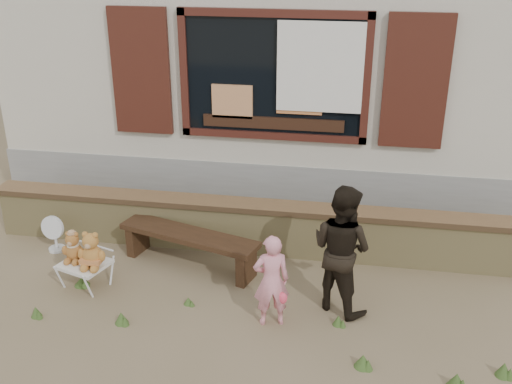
% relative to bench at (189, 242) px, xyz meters
% --- Properties ---
extents(ground, '(80.00, 80.00, 0.00)m').
position_rel_bench_xyz_m(ground, '(0.80, -0.47, -0.33)').
color(ground, brown).
rests_on(ground, ground).
extents(shopfront, '(8.04, 5.13, 4.00)m').
position_rel_bench_xyz_m(shopfront, '(0.80, 4.01, 1.66)').
color(shopfront, gray).
rests_on(shopfront, ground).
extents(brick_wall, '(7.10, 0.36, 0.67)m').
position_rel_bench_xyz_m(brick_wall, '(0.80, 0.53, 0.01)').
color(brick_wall, tan).
rests_on(brick_wall, ground).
extents(bench, '(1.82, 0.88, 0.46)m').
position_rel_bench_xyz_m(bench, '(0.00, 0.00, 0.00)').
color(bench, black).
rests_on(bench, ground).
extents(folding_chair, '(0.62, 0.58, 0.31)m').
position_rel_bench_xyz_m(folding_chair, '(-1.06, -0.65, -0.05)').
color(folding_chair, silver).
rests_on(folding_chair, ground).
extents(teddy_bear_left, '(0.33, 0.31, 0.37)m').
position_rel_bench_xyz_m(teddy_bear_left, '(-1.19, -0.60, 0.16)').
color(teddy_bear_left, brown).
rests_on(teddy_bear_left, folding_chair).
extents(teddy_bear_right, '(0.39, 0.37, 0.44)m').
position_rel_bench_xyz_m(teddy_bear_right, '(-0.93, -0.69, 0.20)').
color(teddy_bear_right, '#99632A').
rests_on(teddy_bear_right, folding_chair).
extents(child, '(0.43, 0.34, 1.03)m').
position_rel_bench_xyz_m(child, '(1.15, -0.98, 0.18)').
color(child, pink).
rests_on(child, ground).
extents(adult, '(0.89, 0.84, 1.44)m').
position_rel_bench_xyz_m(adult, '(1.84, -0.56, 0.39)').
color(adult, black).
rests_on(adult, ground).
extents(fan_left, '(0.31, 0.21, 0.50)m').
position_rel_bench_xyz_m(fan_left, '(-1.80, 0.09, -0.09)').
color(fan_left, silver).
rests_on(fan_left, ground).
extents(grass_tufts, '(4.88, 1.20, 0.16)m').
position_rel_bench_xyz_m(grass_tufts, '(1.27, -1.28, -0.27)').
color(grass_tufts, '#3B5622').
rests_on(grass_tufts, ground).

